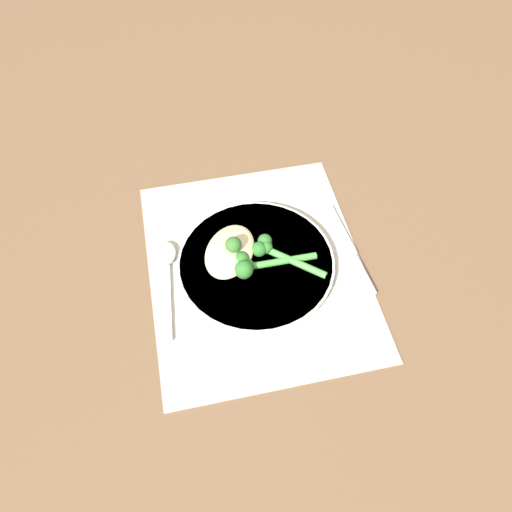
{
  "coord_description": "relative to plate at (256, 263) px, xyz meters",
  "views": [
    {
      "loc": [
        0.46,
        -0.1,
        0.7
      ],
      "look_at": [
        0.0,
        0.0,
        0.03
      ],
      "focal_mm": 35.0,
      "sensor_mm": 36.0,
      "label": 1
    }
  ],
  "objects": [
    {
      "name": "pesto_dollop_primary",
      "position": [
        -0.02,
        -0.03,
        0.04
      ],
      "size": [
        0.03,
        0.03,
        0.03
      ],
      "color": "#336628",
      "rests_on": "chicken_fillet"
    },
    {
      "name": "spoon",
      "position": [
        -0.03,
        -0.15,
        -0.0
      ],
      "size": [
        0.19,
        0.04,
        0.01
      ],
      "rotation": [
        0.0,
        0.0,
        1.49
      ],
      "color": "silver",
      "rests_on": "placemat"
    },
    {
      "name": "broccoli_stalk_rear",
      "position": [
        0.01,
        -0.01,
        0.02
      ],
      "size": [
        0.05,
        0.14,
        0.03
      ],
      "rotation": [
        0.0,
        0.0,
        9.42
      ],
      "color": "green",
      "rests_on": "plate"
    },
    {
      "name": "knife",
      "position": [
        0.0,
        0.16,
        -0.01
      ],
      "size": [
        0.2,
        0.04,
        0.01
      ],
      "rotation": [
        0.0,
        0.0,
        1.67
      ],
      "color": "silver",
      "rests_on": "placemat"
    },
    {
      "name": "placemat",
      "position": [
        0.0,
        0.0,
        -0.01
      ],
      "size": [
        0.43,
        0.36,
        0.0
      ],
      "color": "#B2A893",
      "rests_on": "ground_plane"
    },
    {
      "name": "plate",
      "position": [
        0.0,
        0.0,
        0.0
      ],
      "size": [
        0.26,
        0.26,
        0.01
      ],
      "color": "white",
      "rests_on": "placemat"
    },
    {
      "name": "ground_plane",
      "position": [
        0.0,
        0.0,
        -0.01
      ],
      "size": [
        3.0,
        3.0,
        0.0
      ],
      "primitive_type": "plane",
      "color": "brown"
    },
    {
      "name": "broccoli_stalk_left",
      "position": [
        -0.01,
        0.03,
        0.02
      ],
      "size": [
        0.1,
        0.11,
        0.03
      ],
      "rotation": [
        0.0,
        0.0,
        8.71
      ],
      "color": "green",
      "rests_on": "plate"
    },
    {
      "name": "chicken_fillet",
      "position": [
        -0.02,
        -0.04,
        0.02
      ],
      "size": [
        0.14,
        0.12,
        0.02
      ],
      "rotation": [
        0.0,
        0.0,
        5.77
      ],
      "color": "#DBBC89",
      "rests_on": "plate"
    }
  ]
}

